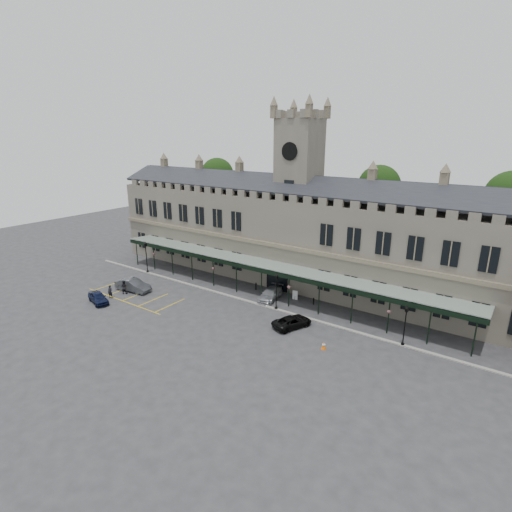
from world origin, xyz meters
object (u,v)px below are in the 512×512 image
Objects in this scene: clock_tower at (298,188)px; car_left_b at (133,285)px; person_a at (110,292)px; car_left_a at (98,298)px; car_van at (292,322)px; person_b at (124,287)px; lamp_post_mid at (276,288)px; station_building at (297,236)px; lamp_post_right at (405,322)px; lamp_post_left at (146,254)px; car_taxi at (270,294)px; sign_board at (295,295)px; traffic_cone at (324,346)px.

car_left_b is (-15.50, -16.45, -12.28)m from clock_tower.
car_left_a is at bearing -113.41° from person_a.
person_b reaches higher than car_van.
station_building is at bearing 107.47° from lamp_post_mid.
clock_tower is at bearing -20.24° from car_left_a.
lamp_post_right is (18.10, -10.49, -10.54)m from clock_tower.
lamp_post_left reaches higher than person_a.
sign_board is at bearing 23.69° from car_taxi.
traffic_cone is at bearing -30.34° from lamp_post_mid.
sign_board is (23.33, 3.90, -2.30)m from lamp_post_left.
person_a reaches higher than traffic_cone.
lamp_post_mid is at bearing -72.53° from station_building.
car_left_a is at bearing -168.05° from traffic_cone.
car_left_b is (4.21, -5.98, -2.06)m from lamp_post_left.
car_taxi reaches higher than car_van.
lamp_post_right is 8.26m from traffic_cone.
lamp_post_mid is 3.79× the size of sign_board.
clock_tower is 23.42m from traffic_cone.
car_taxi is at bearing 174.27° from person_b.
car_left_b is at bearing 58.98° from person_a.
traffic_cone is at bearing -52.46° from clock_tower.
traffic_cone is (11.97, -15.58, -12.75)m from clock_tower.
lamp_post_right is 15.13m from sign_board.
lamp_post_left is (-19.71, -10.38, -3.58)m from station_building.
station_building is 2.42× the size of clock_tower.
person_a is (-16.89, -11.43, 0.17)m from car_taxi.
sign_board is at bearing -70.22° from car_left_b.
station_building is 49.58× the size of sign_board.
lamp_post_mid is 19.78m from car_left_b.
lamp_post_right is 35.25m from person_a.
station_building reaches higher than lamp_post_left.
lamp_post_right reaches higher than person_a.
car_taxi is at bearing -83.10° from clock_tower.
car_taxi is at bearing -17.15° from car_van.
lamp_post_right is 34.16m from car_left_b.
lamp_post_mid is at bearing -53.56° from car_taxi.
sign_board is 0.66× the size of person_b.
person_b is (-15.71, -17.66, -5.55)m from station_building.
traffic_cone is 0.15× the size of car_taxi.
car_taxi is (-10.97, 7.32, 0.34)m from traffic_cone.
person_b reaches higher than car_left_a.
lamp_post_left is 4.03× the size of sign_board.
person_a is at bearing -171.60° from traffic_cone.
car_taxi is 2.77× the size of person_a.
lamp_post_mid is 1.06× the size of lamp_post_right.
lamp_post_left is at bearing 16.39° from car_van.
person_a is at bearing 37.97° from car_van.
car_left_b reaches higher than car_left_a.
person_b is (-22.81, -4.44, 0.29)m from car_van.
person_a reaches higher than car_left_a.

